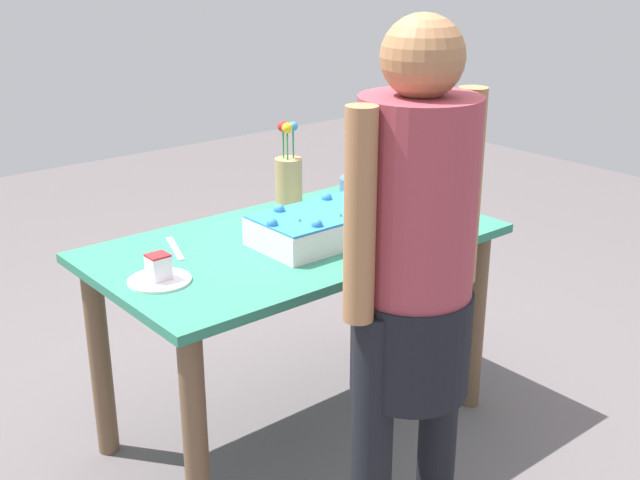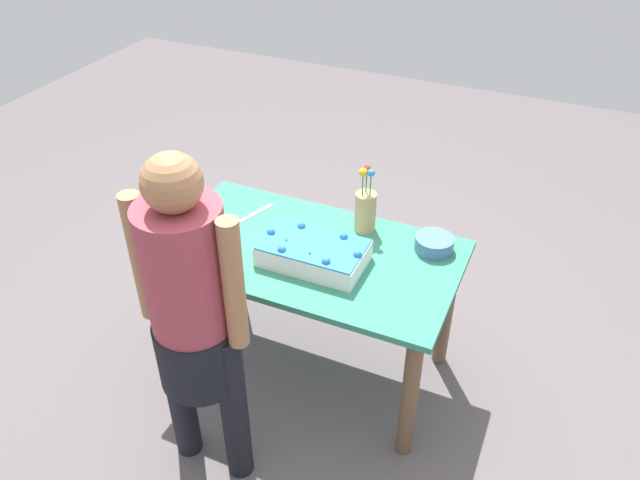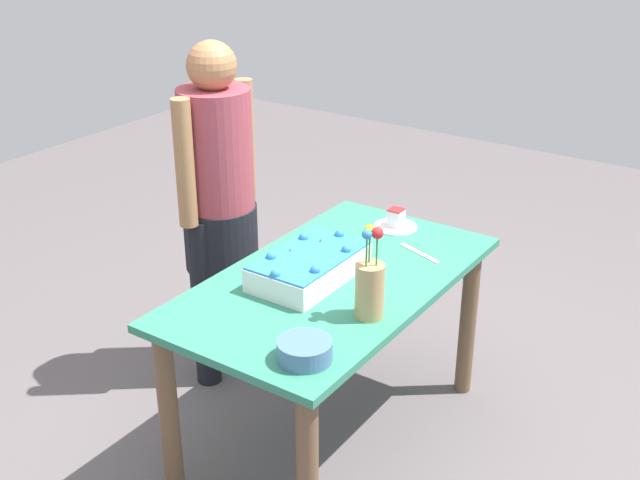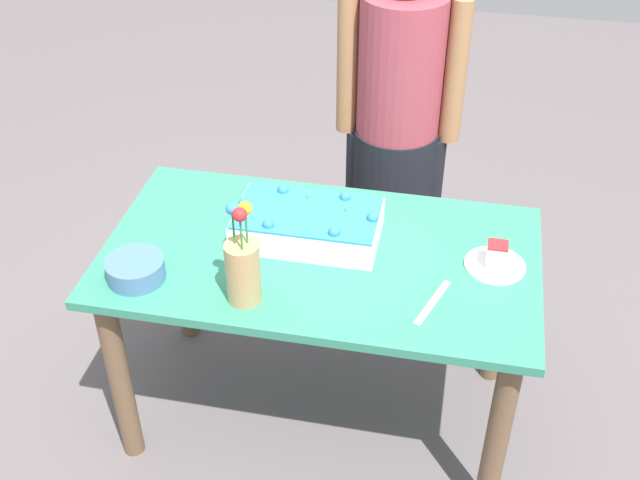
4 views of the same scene
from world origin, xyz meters
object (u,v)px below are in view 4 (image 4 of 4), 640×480
Objects in this scene: cake_knife at (433,302)px; fruit_bowl at (136,269)px; flower_vase at (243,268)px; person_standing at (398,116)px; sheet_cake at (308,224)px; serving_plate_with_slice at (496,260)px.

fruit_bowl is at bearing 113.65° from cake_knife.
person_standing is (-0.32, -0.93, 0.02)m from flower_vase.
fruit_bowl is (0.45, 0.30, -0.02)m from sheet_cake.
person_standing is (0.21, -0.84, 0.13)m from cake_knife.
flower_vase is (0.70, 0.29, 0.09)m from serving_plate_with_slice.
sheet_cake is at bearing 79.70° from cake_knife.
cake_knife is (0.17, 0.20, -0.02)m from serving_plate_with_slice.
fruit_bowl is at bearing -35.99° from person_standing.
sheet_cake is 2.44× the size of serving_plate_with_slice.
sheet_cake is 0.48m from cake_knife.
person_standing is at bearing -108.63° from sheet_cake.
sheet_cake is 0.30× the size of person_standing.
flower_vase is 0.35m from fruit_bowl.
cake_knife is 0.88m from person_standing.
serving_plate_with_slice reaches higher than fruit_bowl.
flower_vase is at bearing -18.91° from person_standing.
person_standing reaches higher than flower_vase.
fruit_bowl reaches higher than cake_knife.
cake_knife is 0.14× the size of person_standing.
sheet_cake is 2.10× the size of cake_knife.
fruit_bowl is (1.03, 0.26, 0.01)m from serving_plate_with_slice.
person_standing is (0.38, -0.64, 0.11)m from serving_plate_with_slice.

